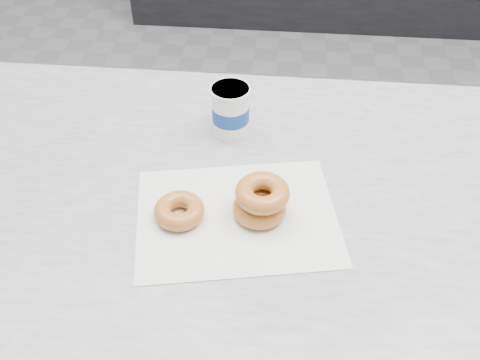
% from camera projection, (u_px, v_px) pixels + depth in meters
% --- Properties ---
extents(ground, '(5.00, 5.00, 0.00)m').
position_uv_depth(ground, '(335.00, 256.00, 2.00)').
color(ground, gray).
rests_on(ground, ground).
extents(counter, '(3.06, 0.76, 0.90)m').
position_uv_depth(counter, '(367.00, 333.00, 1.25)').
color(counter, '#333335').
rests_on(counter, ground).
extents(wax_paper, '(0.38, 0.32, 0.00)m').
position_uv_depth(wax_paper, '(237.00, 216.00, 0.92)').
color(wax_paper, white).
rests_on(wax_paper, counter).
extents(donut_single, '(0.10, 0.10, 0.03)m').
position_uv_depth(donut_single, '(179.00, 211.00, 0.90)').
color(donut_single, '#C67636').
rests_on(donut_single, wax_paper).
extents(donut_stack, '(0.13, 0.13, 0.06)m').
position_uv_depth(donut_stack, '(261.00, 200.00, 0.90)').
color(donut_stack, '#C67636').
rests_on(donut_stack, wax_paper).
extents(coffee_cup, '(0.10, 0.10, 0.11)m').
position_uv_depth(coffee_cup, '(231.00, 110.00, 1.05)').
color(coffee_cup, white).
rests_on(coffee_cup, counter).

